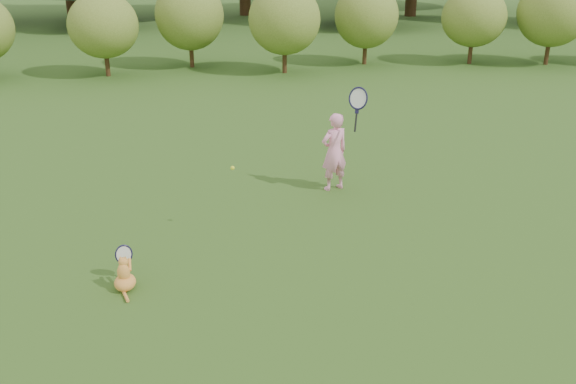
{
  "coord_description": "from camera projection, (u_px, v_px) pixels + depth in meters",
  "views": [
    {
      "loc": [
        -0.69,
        -7.56,
        4.1
      ],
      "look_at": [
        0.2,
        0.8,
        0.7
      ],
      "focal_mm": 40.0,
      "sensor_mm": 36.0,
      "label": 1
    }
  ],
  "objects": [
    {
      "name": "child",
      "position": [
        335.0,
        150.0,
        10.8
      ],
      "size": [
        0.81,
        0.58,
        2.01
      ],
      "rotation": [
        0.0,
        0.0,
        3.54
      ],
      "color": "pink",
      "rests_on": "ground"
    },
    {
      "name": "cat",
      "position": [
        124.0,
        272.0,
        7.88
      ],
      "size": [
        0.34,
        0.58,
        0.61
      ],
      "rotation": [
        0.0,
        0.0,
        -0.11
      ],
      "color": "orange",
      "rests_on": "ground"
    },
    {
      "name": "ground",
      "position": [
        280.0,
        263.0,
        8.58
      ],
      "size": [
        100.0,
        100.0,
        0.0
      ],
      "primitive_type": "plane",
      "color": "#2B4B15",
      "rests_on": "ground"
    },
    {
      "name": "shrub_row",
      "position": [
        240.0,
        26.0,
        20.03
      ],
      "size": [
        28.0,
        3.0,
        2.8
      ],
      "primitive_type": null,
      "color": "#576A21",
      "rests_on": "ground"
    },
    {
      "name": "tennis_ball",
      "position": [
        233.0,
        168.0,
        9.07
      ],
      "size": [
        0.06,
        0.06,
        0.06
      ],
      "color": "yellow",
      "rests_on": "ground"
    }
  ]
}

